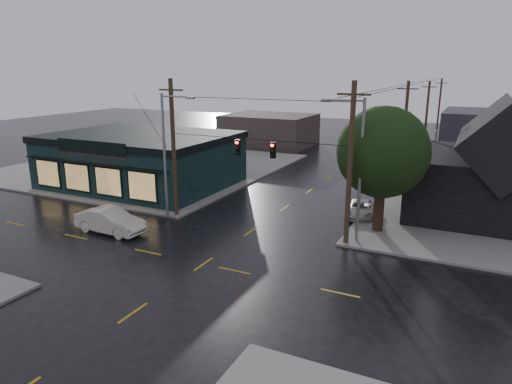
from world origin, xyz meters
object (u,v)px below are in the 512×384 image
at_px(corner_tree, 383,153).
at_px(utility_pole_nw, 177,216).
at_px(utility_pole_ne, 346,245).
at_px(sedan_cream, 110,221).
at_px(suv_silver, 361,209).

distance_m(corner_tree, utility_pole_nw, 15.67).
bearing_deg(corner_tree, utility_pole_ne, -112.45).
bearing_deg(utility_pole_nw, utility_pole_ne, 0.00).
bearing_deg(sedan_cream, suv_silver, -51.85).
height_order(corner_tree, utility_pole_ne, corner_tree).
relative_size(corner_tree, utility_pole_nw, 0.83).
bearing_deg(corner_tree, utility_pole_nw, -167.42).
bearing_deg(corner_tree, sedan_cream, -153.77).
xyz_separation_m(utility_pole_nw, suv_silver, (12.50, 6.13, 0.58)).
distance_m(utility_pole_ne, suv_silver, 6.18).
xyz_separation_m(utility_pole_nw, sedan_cream, (-1.98, -4.83, 0.83)).
relative_size(utility_pole_nw, suv_silver, 2.45).
relative_size(utility_pole_ne, suv_silver, 2.45).
distance_m(utility_pole_ne, sedan_cream, 15.76).
xyz_separation_m(corner_tree, utility_pole_ne, (-1.32, -3.20, -5.50)).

